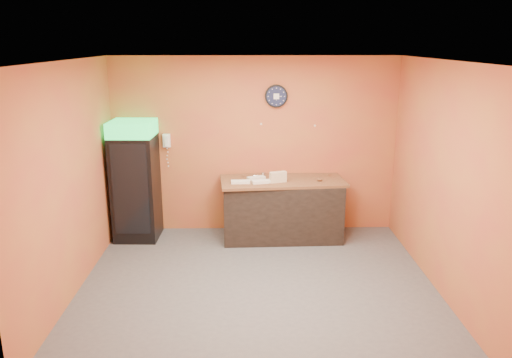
{
  "coord_description": "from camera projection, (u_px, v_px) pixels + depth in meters",
  "views": [
    {
      "loc": [
        -0.13,
        -5.8,
        3.02
      ],
      "look_at": [
        -0.01,
        0.6,
        1.24
      ],
      "focal_mm": 35.0,
      "sensor_mm": 36.0,
      "label": 1
    }
  ],
  "objects": [
    {
      "name": "wrapped_sandwich_left",
      "position": [
        241.0,
        182.0,
        7.49
      ],
      "size": [
        0.29,
        0.12,
        0.04
      ],
      "primitive_type": "cube",
      "rotation": [
        0.0,
        0.0,
        0.04
      ],
      "color": "silver",
      "rests_on": "butcher_paper"
    },
    {
      "name": "wall_clock",
      "position": [
        276.0,
        96.0,
        7.71
      ],
      "size": [
        0.36,
        0.06,
        0.36
      ],
      "color": "black",
      "rests_on": "back_wall"
    },
    {
      "name": "right_wall",
      "position": [
        442.0,
        179.0,
        6.06
      ],
      "size": [
        0.02,
        4.0,
        2.8
      ],
      "primitive_type": "cube",
      "color": "#B17032",
      "rests_on": "floor"
    },
    {
      "name": "beverage_cooler",
      "position": [
        135.0,
        183.0,
        7.67
      ],
      "size": [
        0.67,
        0.68,
        1.86
      ],
      "rotation": [
        0.0,
        0.0,
        -0.03
      ],
      "color": "black",
      "rests_on": "floor"
    },
    {
      "name": "wall_phone",
      "position": [
        167.0,
        141.0,
        7.84
      ],
      "size": [
        0.12,
        0.1,
        0.21
      ],
      "color": "white",
      "rests_on": "back_wall"
    },
    {
      "name": "back_wall",
      "position": [
        255.0,
        146.0,
        7.95
      ],
      "size": [
        4.5,
        0.02,
        2.8
      ],
      "primitive_type": "cube",
      "color": "#B17032",
      "rests_on": "floor"
    },
    {
      "name": "wrapped_sandwich_mid",
      "position": [
        262.0,
        182.0,
        7.5
      ],
      "size": [
        0.31,
        0.17,
        0.04
      ],
      "primitive_type": "cube",
      "rotation": [
        0.0,
        0.0,
        0.21
      ],
      "color": "silver",
      "rests_on": "butcher_paper"
    },
    {
      "name": "sub_roll_stack",
      "position": [
        278.0,
        177.0,
        7.53
      ],
      "size": [
        0.27,
        0.16,
        0.16
      ],
      "rotation": [
        0.0,
        0.0,
        0.32
      ],
      "color": "beige",
      "rests_on": "butcher_paper"
    },
    {
      "name": "ceiling",
      "position": [
        258.0,
        61.0,
        5.64
      ],
      "size": [
        4.5,
        4.0,
        0.02
      ],
      "primitive_type": "cube",
      "color": "white",
      "rests_on": "back_wall"
    },
    {
      "name": "kitchen_tool",
      "position": [
        263.0,
        174.0,
        7.86
      ],
      "size": [
        0.07,
        0.07,
        0.07
      ],
      "primitive_type": "cylinder",
      "color": "silver",
      "rests_on": "butcher_paper"
    },
    {
      "name": "left_wall",
      "position": [
        70.0,
        180.0,
        5.98
      ],
      "size": [
        0.02,
        4.0,
        2.8
      ],
      "primitive_type": "cube",
      "color": "#B17032",
      "rests_on": "floor"
    },
    {
      "name": "butcher_paper",
      "position": [
        283.0,
        181.0,
        7.69
      ],
      "size": [
        1.96,
        0.98,
        0.04
      ],
      "primitive_type": "cube",
      "rotation": [
        0.0,
        0.0,
        0.08
      ],
      "color": "brown",
      "rests_on": "prep_counter"
    },
    {
      "name": "floor",
      "position": [
        257.0,
        284.0,
        6.4
      ],
      "size": [
        4.5,
        4.5,
        0.0
      ],
      "primitive_type": "plane",
      "color": "#47474C",
      "rests_on": "ground"
    },
    {
      "name": "wrapped_sandwich_right",
      "position": [
        256.0,
        178.0,
        7.71
      ],
      "size": [
        0.3,
        0.2,
        0.04
      ],
      "primitive_type": "cube",
      "rotation": [
        0.0,
        0.0,
        0.39
      ],
      "color": "silver",
      "rests_on": "butcher_paper"
    },
    {
      "name": "prep_counter",
      "position": [
        282.0,
        210.0,
        7.82
      ],
      "size": [
        1.84,
        0.86,
        0.91
      ],
      "primitive_type": "cube",
      "rotation": [
        0.0,
        0.0,
        0.03
      ],
      "color": "black",
      "rests_on": "floor"
    }
  ]
}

